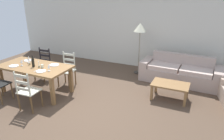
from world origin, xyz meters
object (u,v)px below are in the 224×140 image
Objects in this scene: couch at (180,73)px; coffee_cup_primary at (42,66)px; wine_bottle at (33,62)px; coffee_table at (170,86)px; dining_chair_far_left at (43,64)px; dining_chair_near_right at (27,91)px; standing_lamp at (140,31)px; wine_glass_far_left at (28,59)px; dining_chair_far_right at (67,69)px; wine_glass_near_left at (21,61)px; dining_table at (35,69)px; wine_glass_near_right at (49,67)px.

coffee_cup_primary is at bearing -143.23° from couch.
coffee_cup_primary is at bearing 6.65° from wine_bottle.
coffee_cup_primary is 3.26m from coffee_table.
dining_chair_far_left is 3.78m from coffee_table.
wine_bottle is at bearing 122.46° from dining_chair_near_right.
coffee_table is (3.30, 1.14, -0.51)m from wine_bottle.
wine_bottle is 0.19× the size of standing_lamp.
coffee_table is 0.55× the size of standing_lamp.
coffee_cup_primary is 3.91m from couch.
wine_glass_far_left is (-0.80, 0.91, 0.38)m from dining_chair_near_right.
dining_chair_near_right is at bearing -133.39° from couch.
dining_chair_far_right reaches higher than wine_glass_near_left.
standing_lamp is (2.02, 2.54, 0.54)m from wine_bottle.
dining_chair_near_right is 1.07× the size of coffee_table.
wine_glass_far_left is at bearing 158.48° from dining_table.
dining_table is 0.90m from dining_chair_far_right.
dining_chair_far_left is (-0.44, 0.78, -0.19)m from dining_table.
dining_chair_near_right is 5.96× the size of wine_glass_near_left.
wine_bottle is 0.35× the size of coffee_table.
standing_lamp is (2.36, 2.36, 0.55)m from wine_glass_far_left.
wine_glass_near_right is (0.57, -0.08, -0.01)m from wine_bottle.
standing_lamp is at bearing 64.46° from dining_chair_near_right.
wine_glass_near_left and wine_glass_near_right have the same top height.
dining_chair_far_right is 3.32m from couch.
dining_chair_far_right is at bearing -131.80° from standing_lamp.
dining_chair_near_right is at bearing -59.33° from dining_chair_far_left.
standing_lamp is at bearing 60.94° from wine_glass_near_right.
dining_table is 11.80× the size of wine_glass_near_right.
wine_glass_near_left is 3.55m from standing_lamp.
dining_chair_far_left is 1.13m from coffee_cup_primary.
coffee_table is at bearing 23.98° from wine_glass_near_right.
wine_glass_near_left is (-0.80, -0.85, 0.38)m from dining_chair_far_right.
dining_chair_near_right is at bearing -146.68° from coffee_table.
wine_glass_near_left reaches higher than couch.
dining_chair_far_right is at bearing 37.29° from wine_glass_far_left.
wine_glass_near_right is 3.03m from coffee_table.
coffee_table is at bearing 14.73° from wine_glass_far_left.
wine_glass_far_left reaches higher than coffee_cup_primary.
standing_lamp is (2.49, 1.70, 0.93)m from dining_chair_far_left.
wine_glass_near_right is 0.95m from wine_glass_far_left.
standing_lamp reaches higher than coffee_table.
wine_glass_near_right is 0.33m from coffee_cup_primary.
dining_chair_near_right is 0.84m from coffee_cup_primary.
coffee_cup_primary is (-0.30, 0.11, -0.07)m from wine_glass_near_right.
wine_bottle reaches higher than dining_chair_near_right.
wine_glass_near_right is at bearing -1.07° from wine_glass_near_left.
couch is at bearing 33.02° from wine_glass_near_left.
wine_glass_near_right is 3.76m from couch.
wine_glass_near_left is at bearing -133.18° from dining_chair_far_right.
coffee_table is (3.64, 1.20, -0.51)m from wine_glass_near_left.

